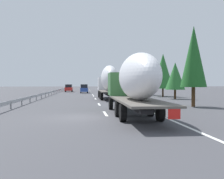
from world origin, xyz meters
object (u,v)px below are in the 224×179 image
car_red_compact (69,88)px  road_sign (118,84)px  car_white_van (83,87)px  car_blue_sedan (84,89)px  truck_lead (109,81)px  truck_trailing (134,81)px

car_red_compact → road_sign: size_ratio=1.56×
car_white_van → car_blue_sedan: (-20.52, -0.33, 0.05)m
truck_lead → truck_trailing: truck_lead is taller
car_red_compact → road_sign: 21.08m
truck_lead → car_red_compact: (33.38, 7.45, -1.62)m
truck_trailing → car_red_compact: truck_trailing is taller
truck_lead → road_sign: 15.48m
car_white_van → road_sign: road_sign is taller
car_white_van → road_sign: (-30.20, -6.91, 1.11)m
truck_lead → car_red_compact: truck_lead is taller
car_red_compact → car_blue_sedan: (-8.55, -3.98, 0.02)m
road_sign → car_white_van: bearing=12.9°
car_red_compact → car_white_van: size_ratio=1.08×
truck_trailing → car_white_van: truck_trailing is taller
car_white_van → car_blue_sedan: car_blue_sedan is taller
truck_lead → car_white_van: truck_lead is taller
car_blue_sedan → road_sign: (-9.67, -6.57, 1.05)m
car_red_compact → car_blue_sedan: car_blue_sedan is taller
car_white_van → car_blue_sedan: size_ratio=0.89×
car_red_compact → road_sign: road_sign is taller
car_red_compact → road_sign: (-18.22, -10.55, 1.07)m
car_red_compact → car_white_van: bearing=-16.9°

